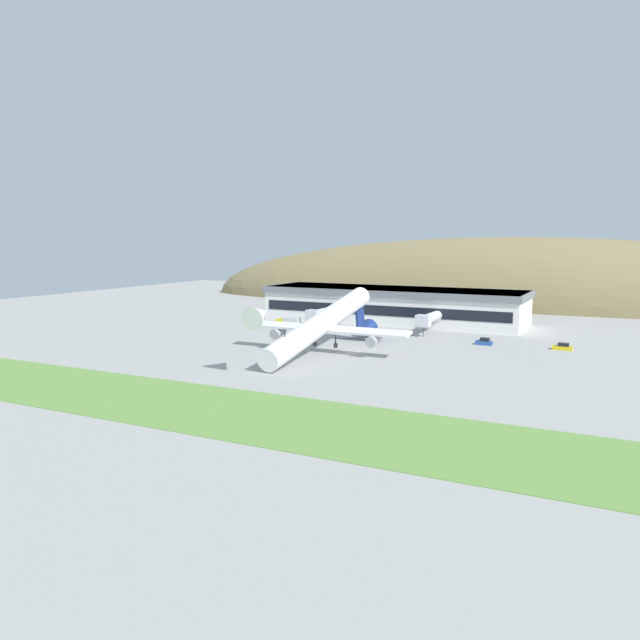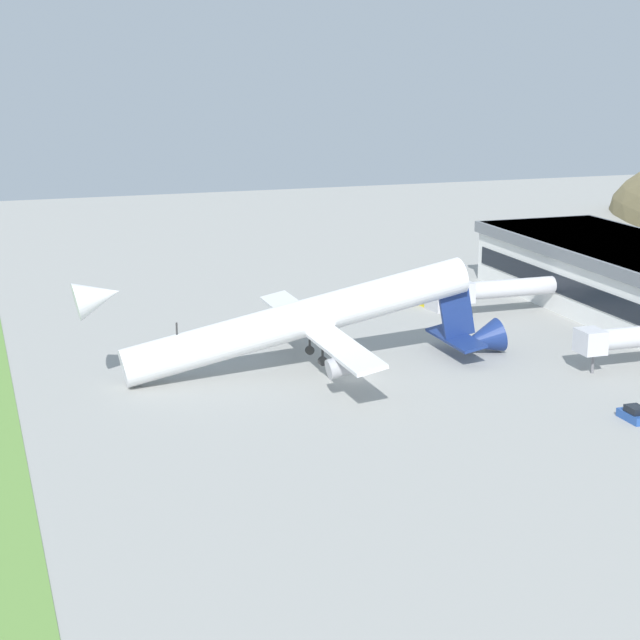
# 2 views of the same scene
# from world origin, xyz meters

# --- Properties ---
(ground_plane) EXTENTS (344.61, 344.61, 0.00)m
(ground_plane) POSITION_xyz_m (0.00, 0.00, 0.00)
(ground_plane) COLOR #9E9E99
(grass_strip_foreground) EXTENTS (310.15, 22.19, 0.08)m
(grass_strip_foreground) POSITION_xyz_m (0.00, -49.55, 0.04)
(grass_strip_foreground) COLOR #669342
(grass_strip_foreground) RESTS_ON ground_plane
(hill_backdrop) EXTENTS (258.46, 53.98, 49.29)m
(hill_backdrop) POSITION_xyz_m (13.08, 115.05, 0.00)
(hill_backdrop) COLOR olive
(hill_backdrop) RESTS_ON ground_plane
(terminal_building) EXTENTS (75.40, 22.23, 9.85)m
(terminal_building) POSITION_xyz_m (-9.21, 49.82, 5.58)
(terminal_building) COLOR white
(terminal_building) RESTS_ON ground_plane
(jetway_0) EXTENTS (3.38, 16.28, 5.43)m
(jetway_0) POSITION_xyz_m (-22.12, 30.27, 3.99)
(jetway_0) COLOR silver
(jetway_0) RESTS_ON ground_plane
(jetway_1) EXTENTS (3.38, 13.61, 5.43)m
(jetway_1) POSITION_xyz_m (7.11, 31.68, 3.99)
(jetway_1) COLOR silver
(jetway_1) RESTS_ON ground_plane
(cargo_airplane) EXTENTS (37.50, 53.45, 14.49)m
(cargo_airplane) POSITION_xyz_m (-4.66, -4.36, 6.18)
(cargo_airplane) COLOR white
(service_car_0) EXTENTS (3.75, 1.86, 1.61)m
(service_car_0) POSITION_xyz_m (23.17, 22.41, 0.66)
(service_car_0) COLOR #264C99
(service_car_0) RESTS_ON ground_plane
(service_car_1) EXTENTS (4.16, 1.81, 1.55)m
(service_car_1) POSITION_xyz_m (39.86, 23.57, 0.64)
(service_car_1) COLOR gold
(service_car_1) RESTS_ON ground_plane
(fuel_truck) EXTENTS (6.41, 2.82, 3.22)m
(fuel_truck) POSITION_xyz_m (-28.95, 23.54, 1.54)
(fuel_truck) COLOR gold
(fuel_truck) RESTS_ON ground_plane
(traffic_cone_0) EXTENTS (0.52, 0.52, 0.58)m
(traffic_cone_0) POSITION_xyz_m (-27.02, 12.57, 0.28)
(traffic_cone_0) COLOR orange
(traffic_cone_0) RESTS_ON ground_plane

